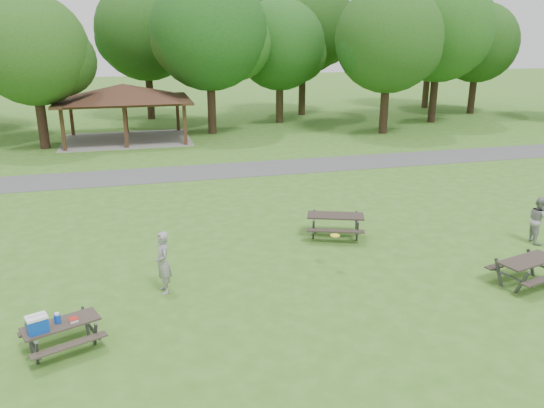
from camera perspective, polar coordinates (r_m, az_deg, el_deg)
The scene contains 18 objects.
ground at distance 15.16m, azimuth 0.15°, elevation -9.54°, with size 160.00×160.00×0.00m, color #396D1F.
asphalt_path at distance 28.10m, azimuth -7.13°, elevation 3.46°, with size 120.00×3.20×0.02m, color #4A4B4D.
pavilion at distance 37.21m, azimuth -15.69°, elevation 11.29°, with size 8.60×7.01×3.76m.
tree_row_d at distance 35.96m, azimuth -24.18°, elevation 14.54°, with size 6.93×6.60×9.27m.
tree_row_e at distance 38.42m, azimuth -6.62°, elevation 17.58°, with size 8.40×8.00×11.02m.
tree_row_f at distance 43.10m, azimuth 0.96°, elevation 16.47°, with size 7.35×7.00×9.55m.
tree_row_g at distance 39.16m, azimuth 12.52°, elevation 16.63°, with size 7.77×7.40×10.25m.
tree_row_h at distance 45.13m, azimuth 17.66°, elevation 17.25°, with size 8.61×8.20×11.37m.
tree_row_i at distance 51.35m, azimuth 21.32°, elevation 15.64°, with size 7.14×6.80×9.52m.
tree_deep_b at distance 46.04m, azimuth -13.30°, elevation 17.43°, with size 8.40×8.00×11.13m.
tree_deep_c at distance 47.31m, azimuth 3.49°, elevation 18.53°, with size 8.82×8.40×11.90m.
tree_deep_d at distance 54.05m, azimuth 16.82°, elevation 17.33°, with size 8.40×8.00×11.27m.
picnic_table_near at distance 13.24m, azimuth -22.41°, elevation -12.14°, with size 2.04×1.86×1.16m.
picnic_table_middle at distance 18.99m, azimuth 6.83°, elevation -1.74°, with size 2.42×2.19×0.86m.
picnic_table_far at distance 17.08m, azimuth 25.79°, elevation -5.98°, with size 2.15×1.88×0.80m.
frisbee_in_flight at distance 16.26m, azimuth 6.80°, elevation -3.38°, with size 0.29×0.29×0.02m.
frisbee_thrower at distance 15.14m, azimuth -11.64°, elevation -6.19°, with size 0.66×0.43×1.80m, color gray.
frisbee_catcher at distance 20.53m, azimuth 26.73°, elevation -1.55°, with size 0.79×0.62×1.63m, color gray.
Camera 1 is at (-3.42, -12.99, 7.02)m, focal length 35.00 mm.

